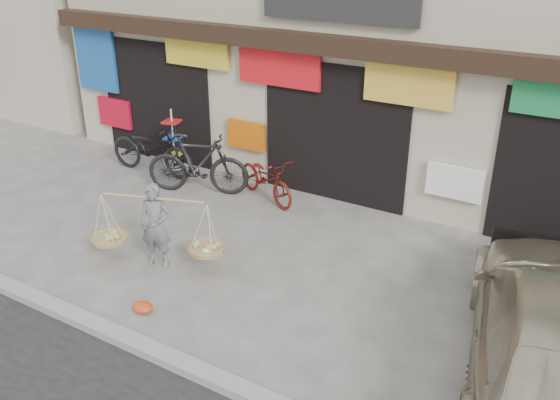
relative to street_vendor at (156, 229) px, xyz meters
The scene contains 9 objects.
ground 1.44m from the street_vendor, 11.52° to the left, with size 70.00×70.00×0.00m, color gray.
kerb 2.23m from the street_vendor, 54.09° to the right, with size 70.00×0.25×0.12m, color gray.
shophouse_block 7.35m from the street_vendor, 79.30° to the left, with size 14.00×6.32×7.00m.
street_vendor is the anchor object (origin of this frame).
bike_0 3.99m from the street_vendor, 133.01° to the left, with size 0.75×2.16×1.14m, color black.
bike_1 2.85m from the street_vendor, 114.86° to the left, with size 0.59×2.10×1.26m, color black.
bike_2 3.03m from the street_vendor, 87.06° to the left, with size 0.60×1.73×0.91m, color #601810.
display_rack 3.92m from the street_vendor, 126.14° to the left, with size 0.42×0.42×1.45m.
red_bag 1.41m from the street_vendor, 58.83° to the right, with size 0.31×0.25×0.14m, color #DC4314.
Camera 1 is at (4.67, -6.35, 5.03)m, focal length 38.00 mm.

